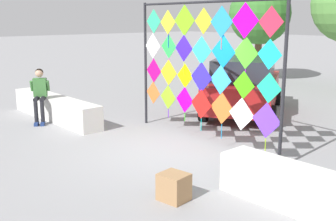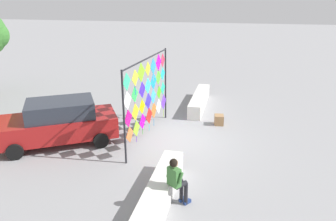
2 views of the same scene
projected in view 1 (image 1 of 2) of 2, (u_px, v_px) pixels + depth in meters
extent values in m
plane|color=gray|center=(161.00, 151.00, 9.19)|extent=(120.00, 120.00, 0.00)
cube|color=silver|center=(55.00, 108.00, 12.04)|extent=(4.12, 0.61, 0.67)
cylinder|color=#232328|center=(146.00, 65.00, 11.33)|extent=(0.07, 0.07, 3.28)
cylinder|color=#232328|center=(284.00, 86.00, 7.81)|extent=(0.07, 0.07, 3.28)
cylinder|color=#232328|center=(203.00, 2.00, 9.22)|extent=(4.56, 0.40, 0.06)
cube|color=orange|center=(153.00, 93.00, 11.20)|extent=(0.60, 0.06, 0.60)
cube|color=#8BCC23|center=(168.00, 97.00, 10.72)|extent=(0.62, 0.06, 0.63)
cylinder|color=#6616E5|center=(168.00, 113.00, 10.82)|extent=(0.02, 0.02, 0.23)
cube|color=#BA04CD|center=(185.00, 100.00, 10.22)|extent=(0.65, 0.06, 0.65)
cylinder|color=#29E516|center=(185.00, 117.00, 10.32)|extent=(0.02, 0.02, 0.22)
cube|color=red|center=(201.00, 104.00, 9.70)|extent=(0.70, 0.06, 0.70)
cylinder|color=#16E2E5|center=(201.00, 125.00, 9.82)|extent=(0.02, 0.02, 0.30)
cube|color=orange|center=(222.00, 108.00, 9.22)|extent=(0.72, 0.07, 0.72)
cylinder|color=#1697E5|center=(222.00, 131.00, 9.34)|extent=(0.02, 0.02, 0.34)
cube|color=white|center=(241.00, 114.00, 8.75)|extent=(0.70, 0.06, 0.70)
cube|color=#6E38EF|center=(266.00, 120.00, 8.23)|extent=(0.72, 0.07, 0.73)
cylinder|color=#A9E516|center=(265.00, 147.00, 8.36)|extent=(0.02, 0.02, 0.40)
cube|color=#DB0979|center=(154.00, 71.00, 11.09)|extent=(0.65, 0.06, 0.65)
cylinder|color=#16E576|center=(154.00, 89.00, 11.20)|extent=(0.02, 0.02, 0.33)
cube|color=yellow|center=(169.00, 73.00, 10.59)|extent=(0.66, 0.06, 0.66)
cylinder|color=blue|center=(169.00, 92.00, 10.71)|extent=(0.02, 0.02, 0.36)
cube|color=#D3D707|center=(185.00, 76.00, 10.09)|extent=(0.59, 0.06, 0.59)
cylinder|color=#1B16E5|center=(185.00, 92.00, 10.18)|extent=(0.02, 0.02, 0.18)
cube|color=#2D21F2|center=(201.00, 77.00, 9.59)|extent=(0.71, 0.07, 0.71)
cylinder|color=yellow|center=(201.00, 100.00, 9.72)|extent=(0.02, 0.02, 0.38)
cube|color=#319FEE|center=(221.00, 80.00, 9.12)|extent=(0.65, 0.06, 0.65)
cube|color=#45CD11|center=(244.00, 85.00, 8.58)|extent=(0.58, 0.06, 0.58)
cube|color=#1DD297|center=(269.00, 88.00, 8.11)|extent=(0.61, 0.06, 0.61)
cube|color=white|center=(153.00, 46.00, 10.96)|extent=(0.66, 0.06, 0.66)
cylinder|color=#9E16E5|center=(153.00, 63.00, 11.06)|extent=(0.02, 0.02, 0.22)
cube|color=#29D64A|center=(169.00, 46.00, 10.44)|extent=(0.59, 0.06, 0.59)
cylinder|color=#E516BE|center=(169.00, 65.00, 10.55)|extent=(0.02, 0.02, 0.32)
cube|color=#2F16DC|center=(184.00, 48.00, 9.94)|extent=(0.63, 0.06, 0.63)
cylinder|color=#CBE516|center=(184.00, 69.00, 10.05)|extent=(0.02, 0.02, 0.34)
cube|color=#27CFB5|center=(202.00, 50.00, 9.47)|extent=(0.65, 0.06, 0.65)
cube|color=#0E7FDC|center=(223.00, 52.00, 8.94)|extent=(0.71, 0.07, 0.71)
cylinder|color=orange|center=(223.00, 73.00, 9.05)|extent=(0.02, 0.02, 0.21)
cube|color=#4EF42A|center=(246.00, 53.00, 8.45)|extent=(0.65, 0.06, 0.65)
cylinder|color=#C116E5|center=(245.00, 74.00, 8.55)|extent=(0.02, 0.02, 0.23)
cube|color=#18E3E4|center=(270.00, 54.00, 7.99)|extent=(0.59, 0.06, 0.59)
cube|color=#2FDE8E|center=(154.00, 21.00, 10.80)|extent=(0.61, 0.06, 0.61)
cube|color=yellow|center=(168.00, 22.00, 10.29)|extent=(0.60, 0.06, 0.60)
cylinder|color=#1916E5|center=(168.00, 41.00, 10.40)|extent=(0.02, 0.02, 0.33)
cube|color=#7FE31C|center=(184.00, 20.00, 9.81)|extent=(0.73, 0.07, 0.73)
cube|color=yellow|center=(204.00, 21.00, 9.29)|extent=(0.59, 0.06, 0.59)
cube|color=#269ACE|center=(222.00, 22.00, 8.84)|extent=(0.67, 0.06, 0.67)
cylinder|color=#E55616|center=(221.00, 44.00, 8.94)|extent=(0.02, 0.02, 0.25)
cube|color=#F407E3|center=(245.00, 21.00, 8.32)|extent=(0.72, 0.07, 0.72)
cube|color=#E32947|center=(271.00, 22.00, 7.85)|extent=(0.60, 0.06, 0.60)
cylinder|color=black|center=(36.00, 113.00, 11.38)|extent=(0.11, 0.11, 0.67)
cylinder|color=black|center=(36.00, 99.00, 11.48)|extent=(0.38, 0.32, 0.13)
cube|color=navy|center=(36.00, 124.00, 11.39)|extent=(0.25, 0.22, 0.09)
cylinder|color=black|center=(43.00, 113.00, 11.40)|extent=(0.11, 0.11, 0.67)
cylinder|color=black|center=(43.00, 99.00, 11.50)|extent=(0.38, 0.32, 0.13)
cube|color=navy|center=(43.00, 124.00, 11.41)|extent=(0.25, 0.22, 0.09)
cube|color=#3D7538|center=(40.00, 87.00, 11.61)|extent=(0.37, 0.41, 0.52)
sphere|color=tan|center=(39.00, 73.00, 11.52)|extent=(0.22, 0.22, 0.22)
sphere|color=black|center=(39.00, 73.00, 11.54)|extent=(0.22, 0.22, 0.22)
cylinder|color=#3D7538|center=(32.00, 86.00, 11.55)|extent=(0.19, 0.17, 0.31)
cylinder|color=#3D7538|center=(48.00, 86.00, 11.60)|extent=(0.19, 0.17, 0.31)
cube|color=maroon|center=(244.00, 91.00, 12.85)|extent=(3.87, 4.74, 0.78)
cube|color=#282D38|center=(244.00, 68.00, 12.55)|extent=(2.69, 2.96, 0.63)
cylinder|color=black|center=(222.00, 93.00, 14.60)|extent=(0.50, 0.62, 0.59)
cylinder|color=black|center=(277.00, 96.00, 14.06)|extent=(0.50, 0.62, 0.59)
cylinder|color=black|center=(204.00, 111.00, 11.82)|extent=(0.50, 0.62, 0.59)
cylinder|color=black|center=(272.00, 116.00, 11.27)|extent=(0.50, 0.62, 0.59)
cube|color=#9E754C|center=(174.00, 187.00, 6.69)|extent=(0.50, 0.45, 0.45)
cylinder|color=brown|center=(258.00, 57.00, 19.31)|extent=(0.32, 0.32, 2.24)
sphere|color=#38752D|center=(260.00, 14.00, 18.88)|extent=(2.79, 2.79, 2.79)
sphere|color=#38752D|center=(261.00, 7.00, 19.14)|extent=(2.21, 2.21, 2.21)
sphere|color=#38752D|center=(257.00, 6.00, 19.57)|extent=(2.15, 2.15, 2.15)
sphere|color=#38752D|center=(267.00, 16.00, 19.26)|extent=(1.58, 1.58, 1.58)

